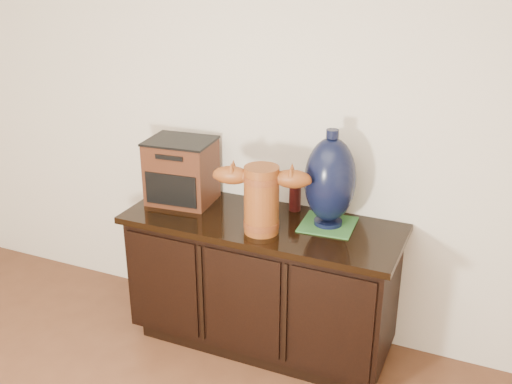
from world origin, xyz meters
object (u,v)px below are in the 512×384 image
at_px(terracotta_vessel, 262,196).
at_px(lamp_base, 330,180).
at_px(sideboard, 262,282).
at_px(spray_can, 295,194).
at_px(tv_radio, 181,171).

bearing_deg(terracotta_vessel, lamp_base, 22.41).
xyz_separation_m(sideboard, spray_can, (0.11, 0.20, 0.46)).
relative_size(terracotta_vessel, tv_radio, 1.29).
bearing_deg(lamp_base, terracotta_vessel, -143.84).
xyz_separation_m(sideboard, lamp_base, (0.33, 0.09, 0.61)).
distance_m(tv_radio, spray_can, 0.64).
distance_m(sideboard, lamp_base, 0.70).
relative_size(sideboard, lamp_base, 2.92).
bearing_deg(lamp_base, spray_can, 153.47).
bearing_deg(spray_can, sideboard, -118.58).
bearing_deg(sideboard, tv_radio, 172.54).
relative_size(sideboard, tv_radio, 3.86).
height_order(sideboard, tv_radio, tv_radio).
bearing_deg(tv_radio, sideboard, -12.44).
distance_m(sideboard, terracotta_vessel, 0.58).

